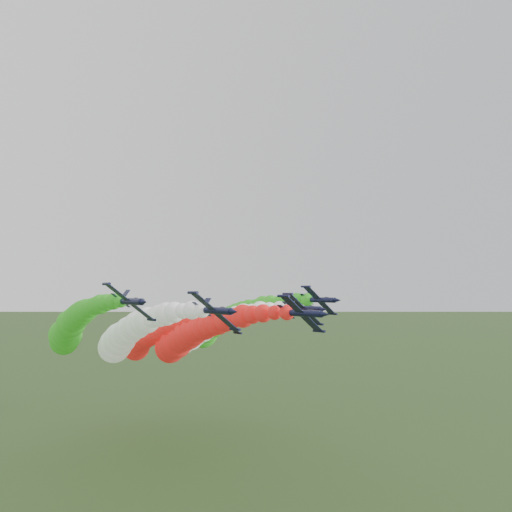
# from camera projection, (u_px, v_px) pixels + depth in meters

# --- Properties ---
(jet_lead) EXTENTS (16.12, 68.92, 18.24)m
(jet_lead) POSITION_uv_depth(u_px,v_px,m) (189.00, 337.00, 117.02)
(jet_lead) COLOR black
(jet_lead) RESTS_ON ground
(jet_inner_left) EXTENTS (16.15, 68.96, 18.28)m
(jet_inner_left) POSITION_uv_depth(u_px,v_px,m) (126.00, 336.00, 114.12)
(jet_inner_left) COLOR black
(jet_inner_left) RESTS_ON ground
(jet_inner_right) EXTENTS (15.68, 68.48, 17.81)m
(jet_inner_right) POSITION_uv_depth(u_px,v_px,m) (202.00, 330.00, 129.82)
(jet_inner_right) COLOR black
(jet_inner_right) RESTS_ON ground
(jet_outer_left) EXTENTS (15.81, 68.61, 17.94)m
(jet_outer_left) POSITION_uv_depth(u_px,v_px,m) (71.00, 329.00, 116.40)
(jet_outer_left) COLOR black
(jet_outer_left) RESTS_ON ground
(jet_outer_right) EXTENTS (16.67, 69.48, 18.80)m
(jet_outer_right) POSITION_uv_depth(u_px,v_px,m) (221.00, 323.00, 142.38)
(jet_outer_right) COLOR black
(jet_outer_right) RESTS_ON ground
(jet_trail) EXTENTS (16.33, 69.13, 18.45)m
(jet_trail) POSITION_uv_depth(u_px,v_px,m) (148.00, 337.00, 138.41)
(jet_trail) COLOR black
(jet_trail) RESTS_ON ground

